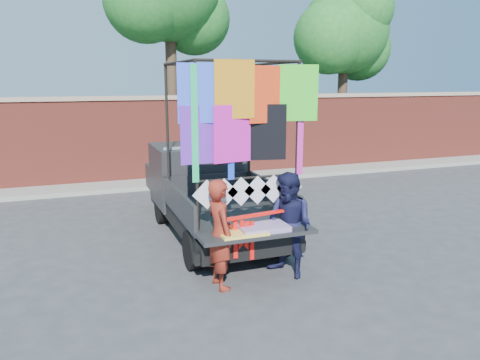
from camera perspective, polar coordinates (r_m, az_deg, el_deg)
name	(u,v)px	position (r m, az deg, el deg)	size (l,w,h in m)	color
ground	(219,261)	(8.25, -2.57, -9.81)	(90.00, 90.00, 0.00)	#38383A
brick_wall	(149,138)	(14.59, -10.99, 5.01)	(30.00, 0.45, 2.61)	#9A392C
curb	(155,183)	(14.12, -10.32, -0.41)	(30.00, 1.20, 0.12)	gray
tree_right	(347,33)	(18.35, 12.87, 17.08)	(4.20, 3.30, 6.62)	#38281C
pickup_truck	(204,188)	(9.85, -4.47, -0.99)	(2.14, 5.37, 3.38)	black
woman	(220,234)	(7.00, -2.47, -6.61)	(0.61, 0.40, 1.67)	maroon
man	(289,225)	(7.43, 6.02, -5.51)	(0.82, 0.64, 1.68)	#161838
streamer_bundle	(249,229)	(7.14, 1.07, -6.03)	(1.06, 0.22, 0.72)	#FE130D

